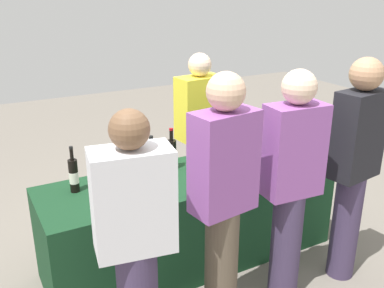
# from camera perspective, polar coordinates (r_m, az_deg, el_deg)

# --- Properties ---
(ground_plane) EXTENTS (12.00, 12.00, 0.00)m
(ground_plane) POSITION_cam_1_polar(r_m,az_deg,el_deg) (3.73, -0.00, -14.57)
(ground_plane) COLOR slate
(tasting_table) EXTENTS (2.33, 0.72, 0.75)m
(tasting_table) POSITION_cam_1_polar(r_m,az_deg,el_deg) (3.53, -0.00, -9.56)
(tasting_table) COLOR #14381E
(tasting_table) RESTS_ON ground_plane
(wine_bottle_0) EXTENTS (0.07, 0.07, 0.34)m
(wine_bottle_0) POSITION_cam_1_polar(r_m,az_deg,el_deg) (3.16, -15.23, -3.97)
(wine_bottle_0) COLOR black
(wine_bottle_0) RESTS_ON tasting_table
(wine_bottle_1) EXTENTS (0.08, 0.08, 0.32)m
(wine_bottle_1) POSITION_cam_1_polar(r_m,az_deg,el_deg) (3.31, -5.28, -2.30)
(wine_bottle_1) COLOR black
(wine_bottle_1) RESTS_ON tasting_table
(wine_bottle_2) EXTENTS (0.08, 0.08, 0.34)m
(wine_bottle_2) POSITION_cam_1_polar(r_m,az_deg,el_deg) (3.42, -2.69, -1.34)
(wine_bottle_2) COLOR black
(wine_bottle_2) RESTS_ON tasting_table
(wine_bottle_3) EXTENTS (0.07, 0.07, 0.31)m
(wine_bottle_3) POSITION_cam_1_polar(r_m,az_deg,el_deg) (3.60, 4.10, -0.48)
(wine_bottle_3) COLOR black
(wine_bottle_3) RESTS_ON tasting_table
(wine_bottle_4) EXTENTS (0.07, 0.07, 0.31)m
(wine_bottle_4) POSITION_cam_1_polar(r_m,az_deg,el_deg) (3.67, 5.67, -0.09)
(wine_bottle_4) COLOR black
(wine_bottle_4) RESTS_ON tasting_table
(wine_bottle_5) EXTENTS (0.06, 0.06, 0.32)m
(wine_bottle_5) POSITION_cam_1_polar(r_m,az_deg,el_deg) (3.74, 7.47, 0.33)
(wine_bottle_5) COLOR black
(wine_bottle_5) RESTS_ON tasting_table
(wine_glass_0) EXTENTS (0.07, 0.07, 0.14)m
(wine_glass_0) POSITION_cam_1_polar(r_m,az_deg,el_deg) (3.03, -5.71, -4.77)
(wine_glass_0) COLOR silver
(wine_glass_0) RESTS_ON tasting_table
(wine_glass_1) EXTENTS (0.07, 0.07, 0.15)m
(wine_glass_1) POSITION_cam_1_polar(r_m,az_deg,el_deg) (3.11, -4.00, -4.05)
(wine_glass_1) COLOR silver
(wine_glass_1) RESTS_ON tasting_table
(wine_glass_2) EXTENTS (0.06, 0.06, 0.14)m
(wine_glass_2) POSITION_cam_1_polar(r_m,az_deg,el_deg) (3.29, 5.01, -2.68)
(wine_glass_2) COLOR silver
(wine_glass_2) RESTS_ON tasting_table
(wine_glass_3) EXTENTS (0.07, 0.07, 0.14)m
(wine_glass_3) POSITION_cam_1_polar(r_m,az_deg,el_deg) (3.49, 9.25, -1.64)
(wine_glass_3) COLOR silver
(wine_glass_3) RESTS_ON tasting_table
(server_pouring) EXTENTS (0.44, 0.27, 1.56)m
(server_pouring) POSITION_cam_1_polar(r_m,az_deg,el_deg) (4.07, 0.97, 1.68)
(server_pouring) COLOR brown
(server_pouring) RESTS_ON ground_plane
(guest_0) EXTENTS (0.46, 0.30, 1.56)m
(guest_0) POSITION_cam_1_polar(r_m,az_deg,el_deg) (2.43, -7.47, -12.18)
(guest_0) COLOR #3F3351
(guest_0) RESTS_ON ground_plane
(guest_1) EXTENTS (0.42, 0.27, 1.68)m
(guest_1) POSITION_cam_1_polar(r_m,az_deg,el_deg) (2.66, 4.09, -6.91)
(guest_1) COLOR brown
(guest_1) RESTS_ON ground_plane
(guest_2) EXTENTS (0.40, 0.24, 1.65)m
(guest_2) POSITION_cam_1_polar(r_m,az_deg,el_deg) (2.96, 12.84, -4.84)
(guest_2) COLOR #3F3351
(guest_2) RESTS_ON ground_plane
(guest_3) EXTENTS (0.39, 0.25, 1.68)m
(guest_3) POSITION_cam_1_polar(r_m,az_deg,el_deg) (3.31, 20.45, -2.43)
(guest_3) COLOR #3F3351
(guest_3) RESTS_ON ground_plane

